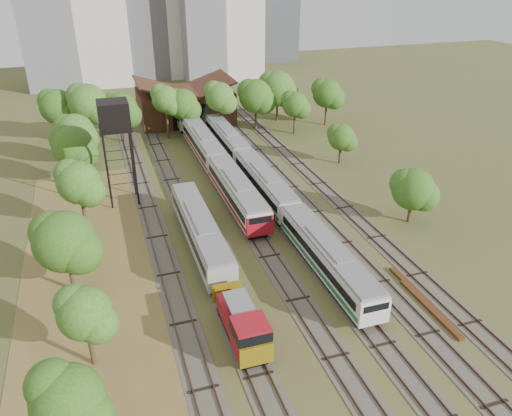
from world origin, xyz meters
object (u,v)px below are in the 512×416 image
object	(u,v)px
water_tower	(114,118)
shunter_locomotive	(244,326)
railcar_green_set	(265,184)
railcar_red_set	(218,166)

from	to	relation	value
water_tower	shunter_locomotive	bearing A→B (deg)	-77.10
railcar_green_set	water_tower	bearing A→B (deg)	165.51
railcar_red_set	railcar_green_set	size ratio (longest dim) A/B	0.66
water_tower	railcar_red_set	bearing A→B (deg)	13.05
shunter_locomotive	water_tower	world-z (taller)	water_tower
railcar_red_set	water_tower	bearing A→B (deg)	-166.95
railcar_red_set	railcar_green_set	xyz separation A→B (m)	(4.00, -7.14, -0.14)
railcar_red_set	water_tower	distance (m)	15.31
railcar_green_set	shunter_locomotive	bearing A→B (deg)	-112.70
railcar_red_set	railcar_green_set	world-z (taller)	railcar_red_set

